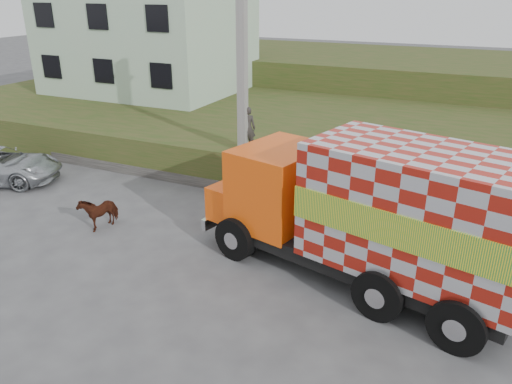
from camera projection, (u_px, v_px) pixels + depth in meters
The scene contains 9 objects.
ground at pixel (205, 247), 14.60m from camera, with size 120.00×120.00×0.00m, color #474749.
embankment at pixel (315, 136), 22.70m from camera, with size 40.00×12.00×1.50m, color #2A4517.
embankment_far at pixel (374, 79), 32.48m from camera, with size 40.00×12.00×3.00m, color #2A4517.
retaining_strip at pixel (215, 183), 18.82m from camera, with size 16.00×0.50×0.40m, color #595651.
building at pixel (149, 35), 28.05m from camera, with size 10.00×8.00×6.00m, color #A4BCA0.
utility_pole at pixel (242, 79), 17.29m from camera, with size 1.20×0.30×8.00m.
cargo_truck at pixel (373, 213), 12.22m from camera, with size 8.82×4.66×3.76m.
cow at pixel (99, 211), 15.67m from camera, with size 0.57×1.26×1.06m, color #35150D.
pedestrian at pixel (248, 128), 18.10m from camera, with size 0.58×0.38×1.60m, color #312D2B.
Camera 1 is at (6.76, -11.06, 7.07)m, focal length 35.00 mm.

